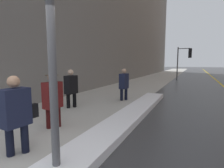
# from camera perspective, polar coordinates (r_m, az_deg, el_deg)

# --- Properties ---
(sidewalk_slab) EXTENTS (4.00, 80.00, 0.01)m
(sidewalk_slab) POSITION_cam_1_polar(r_m,az_deg,el_deg) (16.65, 11.33, 0.82)
(sidewalk_slab) COLOR #B2AFA8
(sidewalk_slab) RESTS_ON ground
(road_centre_stripe) EXTENTS (0.16, 80.00, 0.00)m
(road_centre_stripe) POSITION_cam_1_polar(r_m,az_deg,el_deg) (16.28, 32.26, -0.26)
(road_centre_stripe) COLOR gold
(road_centre_stripe) RESTS_ON ground
(snow_bank_curb) EXTENTS (0.80, 8.03, 0.19)m
(snow_bank_curb) POSITION_cam_1_polar(r_m,az_deg,el_deg) (5.44, 5.34, -10.62)
(snow_bank_curb) COLOR white
(snow_bank_curb) RESTS_ON ground
(traffic_light_near) EXTENTS (1.31, 0.32, 3.27)m
(traffic_light_near) POSITION_cam_1_polar(r_m,az_deg,el_deg) (18.54, 22.90, 8.27)
(traffic_light_near) COLOR #515156
(traffic_light_near) RESTS_ON ground
(pedestrian_with_shoulder_bag) EXTENTS (0.32, 0.71, 1.50)m
(pedestrian_with_shoulder_bag) POSITION_cam_1_polar(r_m,az_deg,el_deg) (3.72, -28.77, -7.93)
(pedestrian_with_shoulder_bag) COLOR black
(pedestrian_with_shoulder_bag) RESTS_ON ground
(pedestrian_in_fedora) EXTENTS (0.33, 0.50, 1.54)m
(pedestrian_in_fedora) POSITION_cam_1_polar(r_m,az_deg,el_deg) (4.85, -18.81, -3.98)
(pedestrian_in_fedora) COLOR #340C0C
(pedestrian_in_fedora) RESTS_ON ground
(pedestrian_nearside) EXTENTS (0.32, 0.50, 1.48)m
(pedestrian_nearside) POSITION_cam_1_polar(r_m,az_deg,el_deg) (6.86, -13.23, -0.87)
(pedestrian_nearside) COLOR black
(pedestrian_nearside) RESTS_ON ground
(pedestrian_trailing) EXTENTS (0.32, 0.50, 1.47)m
(pedestrian_trailing) POSITION_cam_1_polar(r_m,az_deg,el_deg) (8.03, 3.91, 0.38)
(pedestrian_trailing) COLOR black
(pedestrian_trailing) RESTS_ON ground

